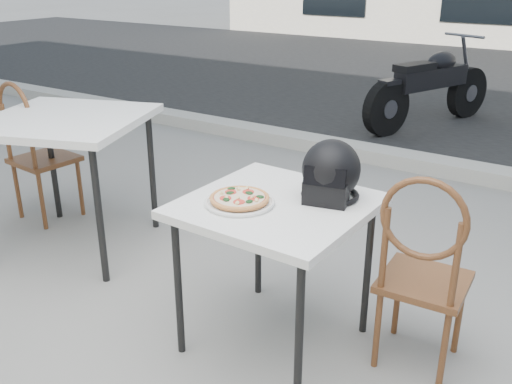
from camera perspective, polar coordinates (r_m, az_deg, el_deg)
The scene contains 10 objects.
ground at distance 2.60m, azimuth -0.56°, elevation -17.73°, with size 80.00×80.00×0.00m, color gray.
curb at distance 5.05m, azimuth 18.73°, elevation 2.32°, with size 30.00×0.25×0.12m, color #AAA89F.
cafe_table_main at distance 2.46m, azimuth 2.06°, elevation -2.38°, with size 0.77×0.77×0.71m.
plate at distance 2.41m, azimuth -1.65°, elevation -1.03°, with size 0.32×0.32×0.02m.
pizza at distance 2.40m, azimuth -1.65°, elevation -0.59°, with size 0.27×0.27×0.03m.
helmet at distance 2.45m, azimuth 7.47°, elevation 1.88°, with size 0.30×0.31×0.26m.
cafe_chair_main at distance 2.45m, azimuth 16.35°, elevation -6.97°, with size 0.37×0.37×0.92m.
cafe_table_side at distance 3.52m, azimuth -18.50°, elevation 6.00°, with size 1.12×1.12×0.83m.
cafe_chair_side at distance 4.06m, azimuth -21.42°, elevation 4.44°, with size 0.40×0.40×0.97m.
motorcycle at distance 6.47m, azimuth 17.06°, elevation 9.93°, with size 0.81×1.80×0.94m.
Camera 1 is at (1.12, -1.66, 1.66)m, focal length 40.00 mm.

